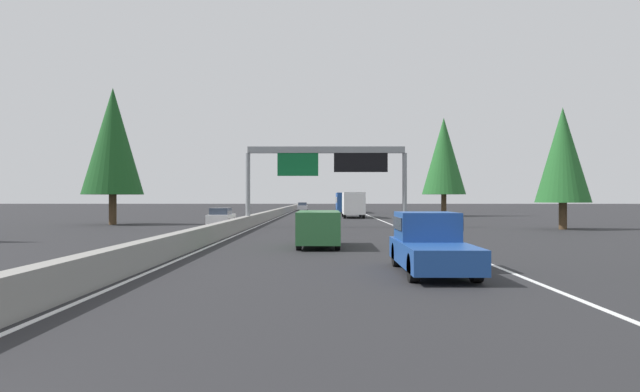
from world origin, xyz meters
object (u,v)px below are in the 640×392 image
(pickup_near_right, at_px, (430,243))
(sedan_near_center, at_px, (303,207))
(conifer_left_near, at_px, (113,141))
(oncoming_near, at_px, (221,217))
(conifer_right_near, at_px, (563,155))
(box_truck_mid_right, at_px, (353,204))
(bus_far_right, at_px, (344,202))
(conifer_right_mid, at_px, (444,156))
(sign_gantry_overhead, at_px, (328,163))
(minivan_mid_center, at_px, (319,227))

(pickup_near_right, height_order, sedan_near_center, pickup_near_right)
(conifer_left_near, bearing_deg, pickup_near_right, -145.76)
(oncoming_near, bearing_deg, conifer_right_near, 76.27)
(pickup_near_right, height_order, conifer_right_near, conifer_right_near)
(box_truck_mid_right, xyz_separation_m, conifer_right_near, (-24.86, -14.23, 3.86))
(sedan_near_center, relative_size, oncoming_near, 1.00)
(oncoming_near, bearing_deg, bus_far_right, 163.95)
(conifer_right_near, height_order, conifer_right_mid, conifer_right_mid)
(pickup_near_right, distance_m, conifer_right_mid, 57.42)
(sign_gantry_overhead, bearing_deg, box_truck_mid_right, -7.76)
(conifer_right_mid, bearing_deg, sign_gantry_overhead, 152.37)
(oncoming_near, bearing_deg, sign_gantry_overhead, 67.49)
(sign_gantry_overhead, bearing_deg, minivan_mid_center, 178.14)
(minivan_mid_center, relative_size, sedan_near_center, 1.14)
(sedan_near_center, xyz_separation_m, conifer_right_near, (-64.71, -21.63, 4.79))
(conifer_left_near, bearing_deg, oncoming_near, -94.89)
(sedan_near_center, bearing_deg, box_truck_mid_right, -169.48)
(minivan_mid_center, bearing_deg, oncoming_near, 21.27)
(sign_gantry_overhead, height_order, conifer_left_near, conifer_left_near)
(oncoming_near, bearing_deg, minivan_mid_center, 21.27)
(oncoming_near, bearing_deg, sedan_near_center, 175.36)
(pickup_near_right, bearing_deg, sign_gantry_overhead, 6.28)
(conifer_left_near, bearing_deg, sedan_near_center, -13.98)
(minivan_mid_center, xyz_separation_m, conifer_right_near, (15.43, -17.84, 4.52))
(conifer_right_mid, bearing_deg, conifer_right_near, -175.73)
(bus_far_right, bearing_deg, oncoming_near, 163.95)
(conifer_right_mid, bearing_deg, sedan_near_center, 29.93)
(sign_gantry_overhead, relative_size, oncoming_near, 2.88)
(minivan_mid_center, distance_m, bus_far_right, 63.45)
(box_truck_mid_right, bearing_deg, oncoming_near, 146.64)
(conifer_left_near, bearing_deg, bus_far_right, -27.87)
(conifer_right_near, bearing_deg, sign_gantry_overhead, 81.21)
(minivan_mid_center, height_order, conifer_right_mid, conifer_right_mid)
(box_truck_mid_right, height_order, conifer_right_mid, conifer_right_mid)
(sign_gantry_overhead, distance_m, minivan_mid_center, 18.57)
(conifer_right_mid, height_order, conifer_left_near, conifer_right_mid)
(box_truck_mid_right, xyz_separation_m, bus_far_right, (23.06, 0.20, 0.11))
(pickup_near_right, xyz_separation_m, conifer_right_near, (24.58, -14.26, 4.56))
(minivan_mid_center, bearing_deg, pickup_near_right, -158.59)
(sign_gantry_overhead, xyz_separation_m, sedan_near_center, (62.04, 4.37, -4.36))
(minivan_mid_center, relative_size, conifer_left_near, 0.42)
(pickup_near_right, relative_size, oncoming_near, 1.27)
(box_truck_mid_right, distance_m, conifer_left_near, 28.50)
(conifer_right_near, bearing_deg, conifer_left_near, 78.58)
(sedan_near_center, bearing_deg, conifer_left_near, 166.02)
(conifer_left_near, bearing_deg, sign_gantry_overhead, -103.81)
(bus_far_right, height_order, sedan_near_center, bus_far_right)
(box_truck_mid_right, distance_m, sedan_near_center, 40.54)
(bus_far_right, distance_m, conifer_left_near, 46.33)
(pickup_near_right, distance_m, conifer_right_near, 28.78)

